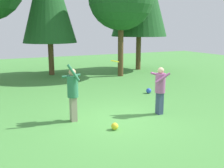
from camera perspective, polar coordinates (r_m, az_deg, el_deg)
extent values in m
plane|color=#4C9342|center=(8.64, 1.59, -7.60)|extent=(40.00, 40.00, 0.00)
cube|color=gray|center=(8.44, -8.36, -5.40)|extent=(0.19, 0.22, 0.79)
cylinder|color=#2D7551|center=(8.25, -8.52, -0.51)|extent=(0.34, 0.34, 0.68)
sphere|color=tan|center=(8.17, -8.61, 2.52)|extent=(0.22, 0.22, 0.22)
cylinder|color=#2D7551|center=(8.39, -8.82, 1.74)|extent=(0.59, 0.16, 0.13)
cylinder|color=#2D7551|center=(7.97, -8.37, 2.44)|extent=(0.39, 0.13, 0.53)
cube|color=#38476B|center=(9.18, 10.26, -4.13)|extent=(0.19, 0.22, 0.76)
cylinder|color=#A85693|center=(9.01, 10.42, 0.21)|extent=(0.34, 0.34, 0.66)
sphere|color=beige|center=(8.94, 10.53, 2.89)|extent=(0.21, 0.21, 0.21)
cylinder|color=#A85693|center=(8.79, 10.92, 1.27)|extent=(0.52, 0.22, 0.37)
cylinder|color=#A85693|center=(9.15, 10.05, 1.98)|extent=(0.56, 0.23, 0.22)
cylinder|color=yellow|center=(8.47, 0.65, 4.95)|extent=(0.35, 0.35, 0.09)
sphere|color=blue|center=(12.06, 7.95, -1.46)|extent=(0.24, 0.24, 0.24)
sphere|color=yellow|center=(7.74, 0.59, -9.13)|extent=(0.21, 0.21, 0.21)
cylinder|color=brown|center=(18.88, 5.79, 9.60)|extent=(0.35, 0.35, 4.28)
cylinder|color=brown|center=(16.18, 1.88, 7.97)|extent=(0.34, 0.34, 3.54)
cylinder|color=brown|center=(17.06, -13.16, 8.10)|extent=(0.34, 0.34, 3.67)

